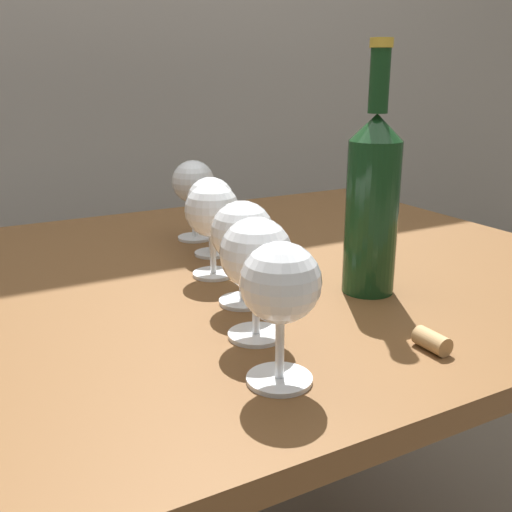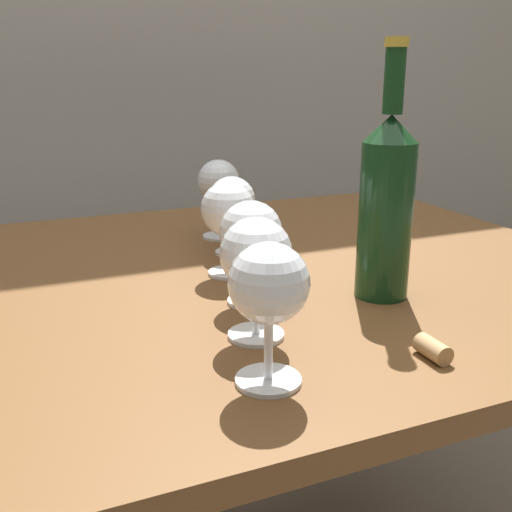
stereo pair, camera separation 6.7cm
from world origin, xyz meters
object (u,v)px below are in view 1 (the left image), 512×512
(wine_glass_merlot, at_px, (212,212))
(wine_glass_port, at_px, (193,185))
(wine_glass_amber, at_px, (281,287))
(wine_glass_chardonnay, at_px, (242,235))
(cork, at_px, (432,341))
(wine_glass_cabernet, at_px, (256,257))
(wine_bottle, at_px, (372,200))
(wine_glass_pinot, at_px, (211,203))

(wine_glass_merlot, distance_m, wine_glass_port, 0.21)
(wine_glass_amber, height_order, wine_glass_chardonnay, wine_glass_amber)
(cork, bearing_deg, wine_glass_amber, 173.34)
(wine_glass_cabernet, bearing_deg, wine_bottle, 15.35)
(wine_bottle, bearing_deg, wine_glass_merlot, 134.54)
(wine_glass_amber, bearing_deg, wine_glass_pinot, 73.96)
(wine_glass_pinot, xyz_separation_m, cork, (0.06, -0.45, -0.08))
(wine_glass_cabernet, relative_size, wine_glass_chardonnay, 1.03)
(wine_bottle, relative_size, cork, 8.00)
(cork, bearing_deg, wine_glass_port, 94.92)
(wine_glass_pinot, bearing_deg, wine_glass_port, 82.25)
(wine_glass_cabernet, distance_m, wine_glass_port, 0.44)
(wine_glass_chardonnay, relative_size, wine_glass_pinot, 1.05)
(wine_bottle, xyz_separation_m, cork, (-0.06, -0.18, -0.12))
(wine_bottle, height_order, cork, wine_bottle)
(wine_glass_cabernet, height_order, wine_bottle, wine_bottle)
(wine_glass_port, bearing_deg, wine_glass_pinot, -97.75)
(wine_glass_merlot, distance_m, wine_glass_pinot, 0.11)
(wine_glass_amber, relative_size, wine_bottle, 0.43)
(wine_glass_port, xyz_separation_m, wine_bottle, (0.10, -0.37, 0.03))
(wine_glass_chardonnay, distance_m, wine_glass_pinot, 0.23)
(wine_glass_cabernet, distance_m, cork, 0.22)
(wine_glass_amber, relative_size, wine_glass_port, 1.00)
(wine_glass_amber, distance_m, wine_glass_port, 0.55)
(wine_glass_amber, xyz_separation_m, wine_bottle, (0.24, 0.16, 0.03))
(wine_glass_cabernet, height_order, wine_glass_chardonnay, wine_glass_cabernet)
(cork, bearing_deg, wine_glass_chardonnay, 117.57)
(wine_glass_chardonnay, bearing_deg, wine_glass_merlot, 83.69)
(wine_glass_merlot, distance_m, wine_bottle, 0.23)
(wine_glass_port, distance_m, wine_bottle, 0.38)
(cork, bearing_deg, wine_glass_merlot, 106.74)
(wine_glass_cabernet, xyz_separation_m, wine_bottle, (0.21, 0.06, 0.03))
(wine_glass_cabernet, xyz_separation_m, cork, (0.15, -0.12, -0.09))
(wine_glass_cabernet, bearing_deg, wine_glass_port, 76.04)
(wine_glass_merlot, height_order, wine_glass_port, wine_glass_port)
(wine_glass_pinot, distance_m, cork, 0.46)
(wine_glass_merlot, bearing_deg, wine_glass_chardonnay, -96.31)
(wine_glass_cabernet, xyz_separation_m, wine_glass_chardonnay, (0.04, 0.10, -0.00))
(wine_glass_chardonnay, height_order, wine_glass_pinot, wine_glass_chardonnay)
(wine_glass_chardonnay, relative_size, wine_glass_merlot, 0.98)
(wine_glass_chardonnay, xyz_separation_m, wine_bottle, (0.18, -0.04, 0.04))
(wine_glass_amber, xyz_separation_m, wine_glass_cabernet, (0.03, 0.10, -0.00))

